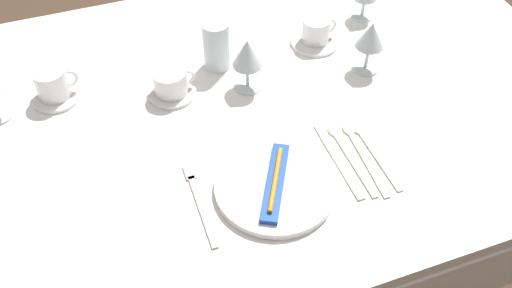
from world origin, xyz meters
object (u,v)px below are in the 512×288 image
dinner_plate (275,187)px  coffee_cup_far (171,81)px  wine_glass_left (371,37)px  fork_outer (199,201)px  coffee_cup_right (317,30)px  toothbrush_package (275,182)px  coffee_cup_left (53,83)px  wine_glass_right (247,55)px  spoon_dessert (360,150)px  dinner_knife (339,162)px  spoon_tea (371,147)px  spoon_soup (346,151)px  drink_tumbler (218,47)px

dinner_plate → coffee_cup_far: bearing=109.6°
dinner_plate → wine_glass_left: (0.37, 0.29, 0.09)m
fork_outer → coffee_cup_right: coffee_cup_right is taller
toothbrush_package → coffee_cup_right: coffee_cup_right is taller
coffee_cup_left → wine_glass_right: (0.46, -0.12, 0.05)m
spoon_dessert → coffee_cup_right: size_ratio=2.36×
coffee_cup_right → fork_outer: bearing=-137.2°
dinner_plate → coffee_cup_far: (-0.13, 0.37, 0.03)m
coffee_cup_right → coffee_cup_far: bearing=-170.5°
dinner_plate → dinner_knife: bearing=7.7°
dinner_plate → coffee_cup_right: size_ratio=2.66×
spoon_tea → wine_glass_left: wine_glass_left is taller
toothbrush_package → wine_glass_left: wine_glass_left is taller
spoon_soup → spoon_dessert: same height
dinner_knife → wine_glass_right: bearing=109.2°
fork_outer → spoon_dessert: bearing=2.3°
dinner_knife → coffee_cup_far: 0.46m
spoon_soup → spoon_tea: same height
fork_outer → spoon_soup: (0.35, 0.02, 0.00)m
toothbrush_package → drink_tumbler: 0.44m
dinner_knife → drink_tumbler: size_ratio=1.76×
coffee_cup_left → wine_glass_left: (0.77, -0.16, 0.05)m
coffee_cup_far → spoon_tea: bearing=-41.1°
spoon_soup → spoon_dessert: (0.03, -0.01, 0.00)m
dinner_plate → wine_glass_left: bearing=38.8°
fork_outer → drink_tumbler: bearing=67.5°
spoon_dessert → coffee_cup_far: bearing=136.9°
dinner_plate → dinner_knife: 0.16m
toothbrush_package → spoon_soup: size_ratio=0.89×
spoon_dessert → wine_glass_left: (0.14, 0.26, 0.10)m
dinner_knife → coffee_cup_right: (0.13, 0.42, 0.04)m
coffee_cup_left → coffee_cup_far: size_ratio=0.99×
wine_glass_left → drink_tumbler: 0.39m
coffee_cup_far → dinner_knife: bearing=-49.9°
spoon_dessert → coffee_cup_right: 0.41m
coffee_cup_left → wine_glass_left: wine_glass_left is taller
spoon_soup → spoon_tea: bearing=-7.7°
dinner_plate → spoon_soup: dinner_plate is taller
coffee_cup_far → wine_glass_left: (0.50, -0.08, 0.06)m
coffee_cup_right → spoon_dessert: bearing=-99.5°
dinner_knife → wine_glass_left: 0.35m
dinner_knife → coffee_cup_right: coffee_cup_right is taller
coffee_cup_left → coffee_cup_right: (0.69, -0.01, -0.00)m
fork_outer → wine_glass_right: size_ratio=1.54×
spoon_dessert → coffee_cup_left: (-0.63, 0.41, 0.04)m
dinner_plate → coffee_cup_far: coffee_cup_far is taller
dinner_knife → coffee_cup_left: size_ratio=2.24×
dinner_knife → spoon_soup: (0.03, 0.02, 0.00)m
toothbrush_package → fork_outer: bearing=171.8°
fork_outer → coffee_cup_right: 0.61m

